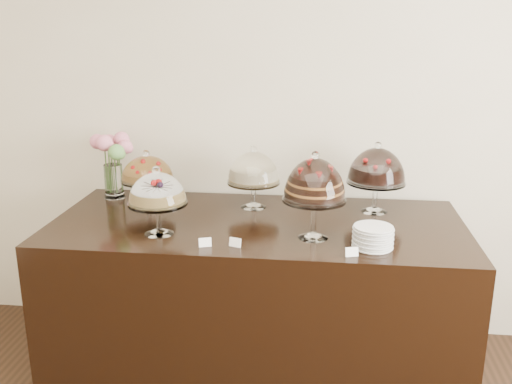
# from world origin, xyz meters

# --- Properties ---
(wall_back) EXTENTS (5.00, 0.04, 3.00)m
(wall_back) POSITION_xyz_m (0.00, 3.00, 1.50)
(wall_back) COLOR beige
(wall_back) RESTS_ON ground
(display_counter) EXTENTS (2.20, 1.00, 0.90)m
(display_counter) POSITION_xyz_m (-0.27, 2.45, 0.45)
(display_counter) COLOR black
(display_counter) RESTS_ON ground
(cake_stand_sugar_sponge) EXTENTS (0.30, 0.30, 0.35)m
(cake_stand_sugar_sponge) POSITION_xyz_m (-0.74, 2.21, 1.12)
(cake_stand_sugar_sponge) COLOR white
(cake_stand_sugar_sponge) RESTS_ON display_counter
(cake_stand_choco_layer) EXTENTS (0.31, 0.31, 0.44)m
(cake_stand_choco_layer) POSITION_xyz_m (0.03, 2.24, 1.18)
(cake_stand_choco_layer) COLOR white
(cake_stand_choco_layer) RESTS_ON display_counter
(cake_stand_cheesecake) EXTENTS (0.30, 0.30, 0.36)m
(cake_stand_cheesecake) POSITION_xyz_m (-0.32, 2.70, 1.12)
(cake_stand_cheesecake) COLOR white
(cake_stand_cheesecake) RESTS_ON display_counter
(cake_stand_dark_choco) EXTENTS (0.33, 0.33, 0.40)m
(cake_stand_dark_choco) POSITION_xyz_m (0.36, 2.70, 1.15)
(cake_stand_dark_choco) COLOR white
(cake_stand_dark_choco) RESTS_ON display_counter
(cake_stand_fruit_tart) EXTENTS (0.31, 0.31, 0.33)m
(cake_stand_fruit_tart) POSITION_xyz_m (-0.94, 2.67, 1.10)
(cake_stand_fruit_tart) COLOR white
(cake_stand_fruit_tart) RESTS_ON display_counter
(flower_vase) EXTENTS (0.25, 0.29, 0.40)m
(flower_vase) POSITION_xyz_m (-1.19, 2.79, 1.15)
(flower_vase) COLOR white
(flower_vase) RESTS_ON display_counter
(plate_stack) EXTENTS (0.19, 0.19, 0.10)m
(plate_stack) POSITION_xyz_m (0.31, 2.15, 0.95)
(plate_stack) COLOR white
(plate_stack) RESTS_ON display_counter
(price_card_left) EXTENTS (0.06, 0.03, 0.04)m
(price_card_left) POSITION_xyz_m (-0.48, 2.06, 0.92)
(price_card_left) COLOR white
(price_card_left) RESTS_ON display_counter
(price_card_right) EXTENTS (0.06, 0.03, 0.04)m
(price_card_right) POSITION_xyz_m (0.21, 2.03, 0.92)
(price_card_right) COLOR white
(price_card_right) RESTS_ON display_counter
(price_card_extra) EXTENTS (0.06, 0.03, 0.04)m
(price_card_extra) POSITION_xyz_m (-0.33, 2.08, 0.92)
(price_card_extra) COLOR white
(price_card_extra) RESTS_ON display_counter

